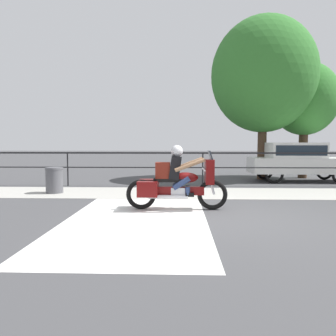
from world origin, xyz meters
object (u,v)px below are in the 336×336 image
motorcycle (176,181)px  tree_behind_car (305,100)px  parked_car (299,159)px  trash_bin (54,180)px  tree_behind_sign (263,75)px

motorcycle → tree_behind_car: tree_behind_car is taller
parked_car → motorcycle: bearing=-128.9°
trash_bin → tree_behind_sign: tree_behind_sign is taller
motorcycle → trash_bin: size_ratio=2.97×
motorcycle → tree_behind_car: size_ratio=0.47×
trash_bin → tree_behind_sign: bearing=29.7°
motorcycle → trash_bin: 4.65m
motorcycle → tree_behind_car: 9.85m
motorcycle → parked_car: size_ratio=0.59×
tree_behind_sign → trash_bin: bearing=-150.3°
parked_car → tree_behind_car: (0.71, 1.47, 2.66)m
motorcycle → tree_behind_car: bearing=52.6°
trash_bin → tree_behind_sign: (7.71, 4.40, 4.17)m
parked_car → trash_bin: 9.68m
parked_car → tree_behind_sign: size_ratio=0.59×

